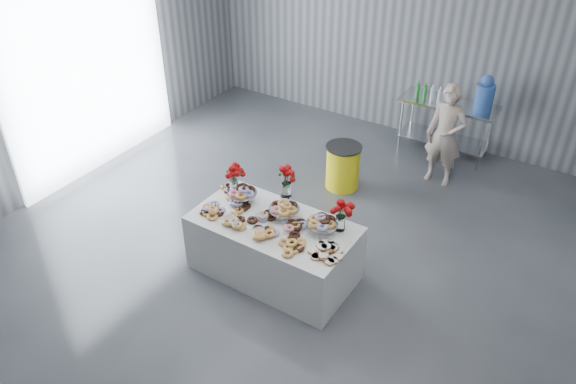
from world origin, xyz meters
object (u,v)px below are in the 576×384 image
Objects in this scene: water_jug at (485,94)px; person at (445,135)px; display_table at (274,248)px; prep_table at (446,119)px; trash_barrel at (343,166)px.

water_jug is 0.96m from person.
display_table is 3.43× the size of water_jug.
water_jug is (0.50, -0.00, 0.53)m from prep_table.
person reaches higher than trash_barrel.
display_table is at bearing -100.75° from prep_table.
trash_barrel is (-1.42, -1.75, -0.81)m from water_jug.
trash_barrel is (-0.92, -1.75, -0.28)m from prep_table.
trash_barrel is at bearing -117.69° from prep_table.
person is (0.98, 3.04, 0.40)m from display_table.
display_table reaches higher than trash_barrel.
trash_barrel is at bearing 94.93° from display_table.
water_jug is at bearing 72.33° from display_table.
prep_table is (0.74, 3.88, 0.24)m from display_table.
prep_table is 2.00m from trash_barrel.
person is 2.28× the size of trash_barrel.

